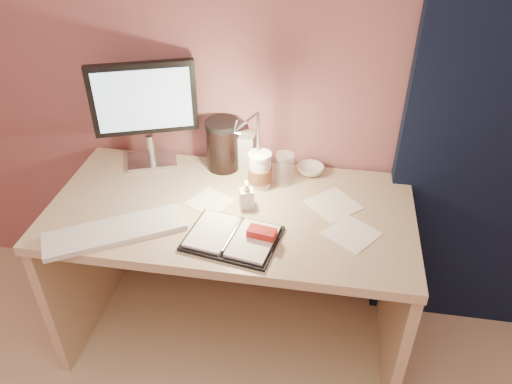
% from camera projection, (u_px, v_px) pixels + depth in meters
% --- Properties ---
extents(room, '(3.50, 3.50, 3.50)m').
position_uv_depth(room, '(502.00, 93.00, 1.81)').
color(room, '#C6B28E').
rests_on(room, ground).
extents(desk, '(1.40, 0.70, 0.73)m').
position_uv_depth(desk, '(236.00, 240.00, 2.11)').
color(desk, beige).
rests_on(desk, ground).
extents(monitor, '(0.41, 0.21, 0.45)m').
position_uv_depth(monitor, '(144.00, 105.00, 2.04)').
color(monitor, silver).
rests_on(monitor, desk).
extents(keyboard, '(0.50, 0.38, 0.02)m').
position_uv_depth(keyboard, '(115.00, 231.00, 1.78)').
color(keyboard, white).
rests_on(keyboard, desk).
extents(planner, '(0.35, 0.29, 0.05)m').
position_uv_depth(planner, '(235.00, 237.00, 1.76)').
color(planner, black).
rests_on(planner, desk).
extents(paper_a, '(0.24, 0.24, 0.00)m').
position_uv_depth(paper_a, '(333.00, 204.00, 1.93)').
color(paper_a, white).
rests_on(paper_a, desk).
extents(paper_b, '(0.22, 0.22, 0.00)m').
position_uv_depth(paper_b, '(352.00, 234.00, 1.79)').
color(paper_b, white).
rests_on(paper_b, desk).
extents(paper_c, '(0.20, 0.20, 0.00)m').
position_uv_depth(paper_c, '(210.00, 202.00, 1.95)').
color(paper_c, white).
rests_on(paper_c, desk).
extents(coffee_cup, '(0.10, 0.10, 0.15)m').
position_uv_depth(coffee_cup, '(260.00, 171.00, 2.00)').
color(coffee_cup, white).
rests_on(coffee_cup, desk).
extents(clear_cup, '(0.08, 0.08, 0.13)m').
position_uv_depth(clear_cup, '(284.00, 169.00, 2.02)').
color(clear_cup, white).
rests_on(clear_cup, desk).
extents(bowl, '(0.15, 0.15, 0.04)m').
position_uv_depth(bowl, '(310.00, 170.00, 2.11)').
color(bowl, white).
rests_on(bowl, desk).
extents(lotion_bottle, '(0.07, 0.07, 0.11)m').
position_uv_depth(lotion_bottle, '(246.00, 194.00, 1.89)').
color(lotion_bottle, white).
rests_on(lotion_bottle, desk).
extents(dark_jar, '(0.14, 0.14, 0.19)m').
position_uv_depth(dark_jar, '(223.00, 147.00, 2.10)').
color(dark_jar, black).
rests_on(dark_jar, desk).
extents(product_box, '(0.10, 0.08, 0.15)m').
position_uv_depth(product_box, '(243.00, 150.00, 2.12)').
color(product_box, silver).
rests_on(product_box, desk).
extents(desk_lamp, '(0.13, 0.21, 0.34)m').
position_uv_depth(desk_lamp, '(263.00, 148.00, 1.87)').
color(desk_lamp, silver).
rests_on(desk_lamp, desk).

